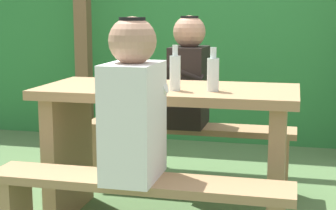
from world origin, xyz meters
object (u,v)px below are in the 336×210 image
Objects in this scene: bench_far at (189,143)px; bottle_left at (175,72)px; bottle_center at (134,66)px; bottle_right at (213,73)px; drinking_glass at (157,76)px; person_black_coat at (190,76)px; person_white_shirt at (133,105)px; bench_near at (138,204)px; picnic_table at (168,132)px; cell_phone at (115,85)px.

bottle_left reaches higher than bench_far.
bottle_right is at bearing -16.28° from bottle_center.
drinking_glass is 0.28m from bottle_left.
person_black_coat is 0.72m from bottle_right.
person_white_shirt is (-0.02, -1.16, 0.46)m from bench_far.
bench_far is at bearing 79.22° from drinking_glass.
person_black_coat reaches higher than drinking_glass.
bench_near is 0.46m from person_white_shirt.
drinking_glass is at bearing 124.99° from bottle_left.
person_black_coat is (0.00, -0.00, 0.46)m from bench_far.
bottle_right is (0.26, -0.67, 0.10)m from person_black_coat.
picnic_table is 6.19× the size of bottle_right.
bottle_center reaches higher than bench_near.
bench_near is 1.95× the size of person_white_shirt.
bottle_left is at bearing -84.64° from bench_far.
bottle_left is 1.05× the size of bottle_right.
cell_phone is (-0.29, 0.55, 0.46)m from bench_near.
person_black_coat is 0.69m from cell_phone.
person_black_coat reaches higher than bottle_center.
bench_near is 1.95× the size of person_black_coat.
drinking_glass reaches higher than bench_far.
bottle_center is at bearing -111.11° from bench_far.
bottle_left reaches higher than drinking_glass.
bench_near is at bearing -71.78° from bottle_center.
person_white_shirt is at bearing -68.32° from cell_phone.
person_white_shirt is at bearing -90.81° from bench_far.
person_black_coat is at bearing 89.81° from bench_near.
bench_far is 0.81m from bottle_center.
cell_phone is at bearing -115.37° from bench_far.
bench_near is 1.25m from person_black_coat.
person_white_shirt is at bearing -99.96° from bottle_left.
bottle_right is at bearing -19.08° from picnic_table.
bottle_right is 0.56m from cell_phone.
bottle_right is (0.26, 0.49, 0.55)m from bench_near.
picnic_table is 0.39m from cell_phone.
bottle_right is (0.20, 0.02, -0.00)m from bottle_left.
drinking_glass is (-0.07, 0.69, 0.05)m from person_white_shirt.
person_white_shirt is 0.66m from bottle_center.
person_black_coat reaches higher than picnic_table.
bottle_center is at bearing 149.53° from bottle_left.
person_black_coat is 0.58m from bottle_center.
bottle_left is (0.07, 0.47, 0.56)m from bench_near.
bench_near is 1.17m from bench_far.
person_white_shirt is at bearing -73.06° from bottle_center.
cell_phone is (-0.55, 0.05, -0.09)m from bottle_right.
drinking_glass is 0.63× the size of cell_phone.
cell_phone reaches higher than bench_far.
picnic_table is 15.84× the size of drinking_glass.
bottle_right reaches higher than bench_far.
bench_far is at bearing 138.80° from person_black_coat.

